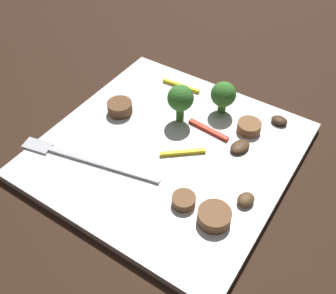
{
  "coord_description": "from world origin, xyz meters",
  "views": [
    {
      "loc": [
        -0.18,
        0.28,
        0.36
      ],
      "look_at": [
        0.0,
        0.0,
        0.01
      ],
      "focal_mm": 41.54,
      "sensor_mm": 36.0,
      "label": 1
    }
  ],
  "objects_px": {
    "mushroom_2": "(240,147)",
    "mushroom_0": "(246,199)",
    "broccoli_floret_0": "(223,95)",
    "pepper_strip_2": "(208,130)",
    "pepper_strip_1": "(183,152)",
    "mushroom_1": "(279,121)",
    "sausage_slice_1": "(120,107)",
    "plate": "(168,150)",
    "sausage_slice_0": "(214,216)",
    "sausage_slice_2": "(184,200)",
    "fork": "(79,158)",
    "pepper_strip_0": "(181,86)",
    "sausage_slice_3": "(249,127)",
    "broccoli_floret_1": "(181,99)"
  },
  "relations": [
    {
      "from": "mushroom_2",
      "to": "mushroom_0",
      "type": "bearing_deg",
      "value": 120.21
    },
    {
      "from": "broccoli_floret_0",
      "to": "mushroom_0",
      "type": "xyz_separation_m",
      "value": [
        -0.09,
        0.12,
        -0.02
      ]
    },
    {
      "from": "mushroom_2",
      "to": "pepper_strip_2",
      "type": "height_order",
      "value": "mushroom_2"
    },
    {
      "from": "mushroom_0",
      "to": "pepper_strip_1",
      "type": "distance_m",
      "value": 0.1
    },
    {
      "from": "mushroom_1",
      "to": "sausage_slice_1",
      "type": "bearing_deg",
      "value": 27.13
    },
    {
      "from": "mushroom_2",
      "to": "sausage_slice_1",
      "type": "bearing_deg",
      "value": 8.72
    },
    {
      "from": "plate",
      "to": "sausage_slice_0",
      "type": "relative_size",
      "value": 8.14
    },
    {
      "from": "sausage_slice_2",
      "to": "mushroom_0",
      "type": "height_order",
      "value": "same"
    },
    {
      "from": "sausage_slice_0",
      "to": "mushroom_2",
      "type": "height_order",
      "value": "sausage_slice_0"
    },
    {
      "from": "mushroom_0",
      "to": "mushroom_1",
      "type": "height_order",
      "value": "mushroom_0"
    },
    {
      "from": "plate",
      "to": "mushroom_1",
      "type": "distance_m",
      "value": 0.15
    },
    {
      "from": "fork",
      "to": "sausage_slice_0",
      "type": "height_order",
      "value": "sausage_slice_0"
    },
    {
      "from": "mushroom_1",
      "to": "mushroom_2",
      "type": "bearing_deg",
      "value": 72.54
    },
    {
      "from": "plate",
      "to": "broccoli_floret_0",
      "type": "bearing_deg",
      "value": -103.84
    },
    {
      "from": "pepper_strip_0",
      "to": "pepper_strip_1",
      "type": "xyz_separation_m",
      "value": [
        -0.07,
        0.11,
        -0.0
      ]
    },
    {
      "from": "broccoli_floret_0",
      "to": "mushroom_1",
      "type": "xyz_separation_m",
      "value": [
        -0.07,
        -0.02,
        -0.02
      ]
    },
    {
      "from": "sausage_slice_2",
      "to": "sausage_slice_3",
      "type": "distance_m",
      "value": 0.14
    },
    {
      "from": "pepper_strip_1",
      "to": "pepper_strip_0",
      "type": "bearing_deg",
      "value": -57.22
    },
    {
      "from": "broccoli_floret_1",
      "to": "sausage_slice_2",
      "type": "bearing_deg",
      "value": 123.65
    },
    {
      "from": "plate",
      "to": "sausage_slice_1",
      "type": "bearing_deg",
      "value": -12.55
    },
    {
      "from": "broccoli_floret_0",
      "to": "sausage_slice_3",
      "type": "relative_size",
      "value": 1.52
    },
    {
      "from": "plate",
      "to": "sausage_slice_2",
      "type": "bearing_deg",
      "value": 134.43
    },
    {
      "from": "pepper_strip_0",
      "to": "pepper_strip_2",
      "type": "bearing_deg",
      "value": 142.87
    },
    {
      "from": "sausage_slice_1",
      "to": "mushroom_2",
      "type": "relative_size",
      "value": 1.19
    },
    {
      "from": "sausage_slice_0",
      "to": "sausage_slice_2",
      "type": "bearing_deg",
      "value": -1.7
    },
    {
      "from": "broccoli_floret_1",
      "to": "pepper_strip_0",
      "type": "height_order",
      "value": "broccoli_floret_1"
    },
    {
      "from": "sausage_slice_3",
      "to": "pepper_strip_1",
      "type": "distance_m",
      "value": 0.1
    },
    {
      "from": "broccoli_floret_0",
      "to": "mushroom_0",
      "type": "relative_size",
      "value": 2.2
    },
    {
      "from": "sausage_slice_1",
      "to": "sausage_slice_3",
      "type": "distance_m",
      "value": 0.17
    },
    {
      "from": "sausage_slice_1",
      "to": "pepper_strip_0",
      "type": "bearing_deg",
      "value": -113.66
    },
    {
      "from": "sausage_slice_3",
      "to": "pepper_strip_0",
      "type": "bearing_deg",
      "value": -13.84
    },
    {
      "from": "pepper_strip_0",
      "to": "sausage_slice_2",
      "type": "bearing_deg",
      "value": 122.63
    },
    {
      "from": "sausage_slice_0",
      "to": "mushroom_2",
      "type": "xyz_separation_m",
      "value": [
        0.02,
        -0.11,
        -0.0
      ]
    },
    {
      "from": "plate",
      "to": "mushroom_0",
      "type": "xyz_separation_m",
      "value": [
        -0.12,
        0.02,
        0.01
      ]
    },
    {
      "from": "plate",
      "to": "sausage_slice_1",
      "type": "relative_size",
      "value": 8.73
    },
    {
      "from": "pepper_strip_1",
      "to": "sausage_slice_0",
      "type": "bearing_deg",
      "value": 140.6
    },
    {
      "from": "fork",
      "to": "plate",
      "type": "bearing_deg",
      "value": -148.7
    },
    {
      "from": "sausage_slice_1",
      "to": "sausage_slice_3",
      "type": "bearing_deg",
      "value": -159.05
    },
    {
      "from": "mushroom_1",
      "to": "fork",
      "type": "bearing_deg",
      "value": 47.4
    },
    {
      "from": "fork",
      "to": "pepper_strip_0",
      "type": "xyz_separation_m",
      "value": [
        -0.03,
        -0.19,
        0.0
      ]
    },
    {
      "from": "pepper_strip_2",
      "to": "sausage_slice_0",
      "type": "bearing_deg",
      "value": 121.42
    },
    {
      "from": "fork",
      "to": "sausage_slice_3",
      "type": "distance_m",
      "value": 0.22
    },
    {
      "from": "broccoli_floret_1",
      "to": "sausage_slice_0",
      "type": "height_order",
      "value": "broccoli_floret_1"
    },
    {
      "from": "mushroom_1",
      "to": "pepper_strip_2",
      "type": "bearing_deg",
      "value": 42.57
    },
    {
      "from": "sausage_slice_1",
      "to": "mushroom_1",
      "type": "distance_m",
      "value": 0.21
    },
    {
      "from": "plate",
      "to": "pepper_strip_0",
      "type": "distance_m",
      "value": 0.12
    },
    {
      "from": "sausage_slice_2",
      "to": "pepper_strip_1",
      "type": "relative_size",
      "value": 0.47
    },
    {
      "from": "mushroom_1",
      "to": "sausage_slice_0",
      "type": "bearing_deg",
      "value": 90.16
    },
    {
      "from": "mushroom_0",
      "to": "pepper_strip_1",
      "type": "bearing_deg",
      "value": -14.37
    },
    {
      "from": "broccoli_floret_1",
      "to": "mushroom_1",
      "type": "height_order",
      "value": "broccoli_floret_1"
    }
  ]
}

